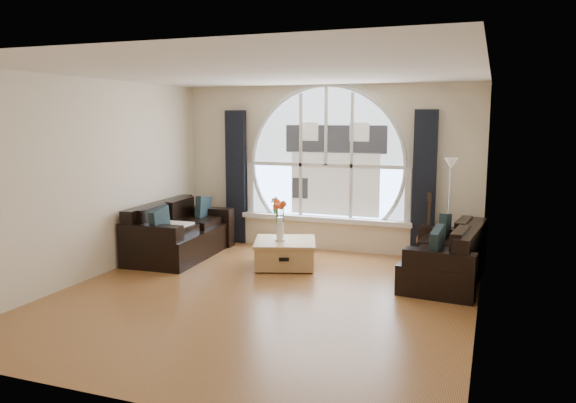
{
  "coord_description": "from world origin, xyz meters",
  "views": [
    {
      "loc": [
        2.6,
        -6.12,
        2.18
      ],
      "look_at": [
        0.0,
        0.9,
        1.05
      ],
      "focal_mm": 34.87,
      "sensor_mm": 36.0,
      "label": 1
    }
  ],
  "objects_px": {
    "vase_flowers": "(280,215)",
    "floor_lamp": "(449,212)",
    "guitar": "(429,226)",
    "coffee_chest": "(285,252)",
    "sofa_right": "(444,253)",
    "potted_plant": "(275,205)",
    "sofa_left": "(181,231)"
  },
  "relations": [
    {
      "from": "vase_flowers",
      "to": "floor_lamp",
      "type": "distance_m",
      "value": 2.48
    },
    {
      "from": "vase_flowers",
      "to": "floor_lamp",
      "type": "bearing_deg",
      "value": 21.89
    },
    {
      "from": "guitar",
      "to": "coffee_chest",
      "type": "bearing_deg",
      "value": -149.03
    },
    {
      "from": "sofa_right",
      "to": "floor_lamp",
      "type": "bearing_deg",
      "value": 97.99
    },
    {
      "from": "sofa_right",
      "to": "coffee_chest",
      "type": "height_order",
      "value": "sofa_right"
    },
    {
      "from": "sofa_right",
      "to": "vase_flowers",
      "type": "xyz_separation_m",
      "value": [
        -2.33,
        -0.04,
        0.38
      ]
    },
    {
      "from": "coffee_chest",
      "to": "vase_flowers",
      "type": "bearing_deg",
      "value": -159.13
    },
    {
      "from": "potted_plant",
      "to": "guitar",
      "type": "bearing_deg",
      "value": -3.04
    },
    {
      "from": "sofa_left",
      "to": "coffee_chest",
      "type": "distance_m",
      "value": 1.77
    },
    {
      "from": "sofa_right",
      "to": "vase_flowers",
      "type": "bearing_deg",
      "value": -172.95
    },
    {
      "from": "sofa_right",
      "to": "coffee_chest",
      "type": "bearing_deg",
      "value": -174.17
    },
    {
      "from": "floor_lamp",
      "to": "guitar",
      "type": "relative_size",
      "value": 1.51
    },
    {
      "from": "coffee_chest",
      "to": "floor_lamp",
      "type": "relative_size",
      "value": 0.55
    },
    {
      "from": "coffee_chest",
      "to": "potted_plant",
      "type": "bearing_deg",
      "value": 99.2
    },
    {
      "from": "vase_flowers",
      "to": "potted_plant",
      "type": "xyz_separation_m",
      "value": [
        -0.6,
        1.3,
        -0.08
      ]
    },
    {
      "from": "sofa_left",
      "to": "guitar",
      "type": "height_order",
      "value": "guitar"
    },
    {
      "from": "floor_lamp",
      "to": "sofa_left",
      "type": "bearing_deg",
      "value": -167.68
    },
    {
      "from": "sofa_left",
      "to": "floor_lamp",
      "type": "distance_m",
      "value": 4.11
    },
    {
      "from": "guitar",
      "to": "potted_plant",
      "type": "distance_m",
      "value": 2.6
    },
    {
      "from": "floor_lamp",
      "to": "potted_plant",
      "type": "distance_m",
      "value": 2.93
    },
    {
      "from": "sofa_right",
      "to": "floor_lamp",
      "type": "distance_m",
      "value": 0.97
    },
    {
      "from": "potted_plant",
      "to": "sofa_left",
      "type": "bearing_deg",
      "value": -131.23
    },
    {
      "from": "coffee_chest",
      "to": "sofa_right",
      "type": "bearing_deg",
      "value": -18.86
    },
    {
      "from": "sofa_right",
      "to": "floor_lamp",
      "type": "height_order",
      "value": "floor_lamp"
    },
    {
      "from": "sofa_right",
      "to": "potted_plant",
      "type": "bearing_deg",
      "value": 162.73
    },
    {
      "from": "sofa_left",
      "to": "potted_plant",
      "type": "height_order",
      "value": "potted_plant"
    },
    {
      "from": "guitar",
      "to": "potted_plant",
      "type": "height_order",
      "value": "guitar"
    },
    {
      "from": "floor_lamp",
      "to": "sofa_right",
      "type": "bearing_deg",
      "value": -88.17
    },
    {
      "from": "floor_lamp",
      "to": "guitar",
      "type": "distance_m",
      "value": 0.47
    },
    {
      "from": "sofa_right",
      "to": "potted_plant",
      "type": "distance_m",
      "value": 3.2
    },
    {
      "from": "vase_flowers",
      "to": "guitar",
      "type": "distance_m",
      "value": 2.32
    },
    {
      "from": "sofa_left",
      "to": "potted_plant",
      "type": "distance_m",
      "value": 1.69
    }
  ]
}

